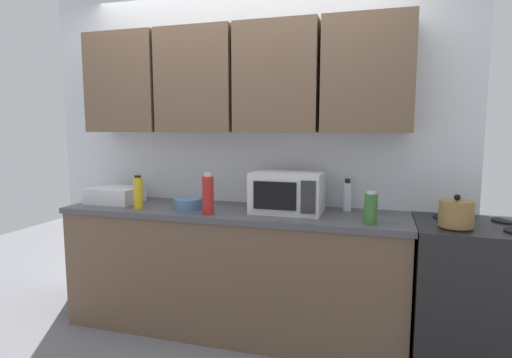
{
  "coord_description": "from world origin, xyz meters",
  "views": [
    {
      "loc": [
        1.0,
        -3.05,
        1.48
      ],
      "look_at": [
        0.17,
        -0.25,
        1.12
      ],
      "focal_mm": 29.03,
      "sensor_mm": 36.0,
      "label": 1
    }
  ],
  "objects_px": {
    "stove_range": "(477,296)",
    "microwave": "(288,192)",
    "bottle_red_sauce": "(208,195)",
    "dish_rack": "(115,195)",
    "bottle_clear_tall": "(347,196)",
    "bowl_ceramic_small": "(188,204)",
    "bottle_green_oil": "(371,208)",
    "bottle_yellow_mustard": "(138,192)",
    "kettle": "(456,213)"
  },
  "relations": [
    {
      "from": "bottle_yellow_mustard",
      "to": "bowl_ceramic_small",
      "type": "xyz_separation_m",
      "value": [
        0.35,
        0.09,
        -0.08
      ]
    },
    {
      "from": "bottle_clear_tall",
      "to": "bowl_ceramic_small",
      "type": "height_order",
      "value": "bottle_clear_tall"
    },
    {
      "from": "kettle",
      "to": "bottle_yellow_mustard",
      "type": "relative_size",
      "value": 0.8
    },
    {
      "from": "microwave",
      "to": "bottle_green_oil",
      "type": "height_order",
      "value": "microwave"
    },
    {
      "from": "kettle",
      "to": "bottle_red_sauce",
      "type": "xyz_separation_m",
      "value": [
        -1.54,
        -0.04,
        0.04
      ]
    },
    {
      "from": "bottle_yellow_mustard",
      "to": "stove_range",
      "type": "bearing_deg",
      "value": 3.43
    },
    {
      "from": "microwave",
      "to": "dish_rack",
      "type": "distance_m",
      "value": 1.38
    },
    {
      "from": "dish_rack",
      "to": "bottle_red_sauce",
      "type": "bearing_deg",
      "value": -12.74
    },
    {
      "from": "stove_range",
      "to": "microwave",
      "type": "bearing_deg",
      "value": 177.47
    },
    {
      "from": "kettle",
      "to": "microwave",
      "type": "distance_m",
      "value": 1.06
    },
    {
      "from": "stove_range",
      "to": "bottle_yellow_mustard",
      "type": "xyz_separation_m",
      "value": [
        -2.28,
        -0.14,
        0.56
      ]
    },
    {
      "from": "bottle_yellow_mustard",
      "to": "bottle_clear_tall",
      "type": "height_order",
      "value": "bottle_yellow_mustard"
    },
    {
      "from": "bottle_red_sauce",
      "to": "bottle_green_oil",
      "type": "height_order",
      "value": "bottle_red_sauce"
    },
    {
      "from": "stove_range",
      "to": "bottle_clear_tall",
      "type": "xyz_separation_m",
      "value": [
        -0.82,
        0.21,
        0.55
      ]
    },
    {
      "from": "stove_range",
      "to": "bowl_ceramic_small",
      "type": "xyz_separation_m",
      "value": [
        -1.93,
        -0.04,
        0.49
      ]
    },
    {
      "from": "microwave",
      "to": "bottle_clear_tall",
      "type": "distance_m",
      "value": 0.43
    },
    {
      "from": "bottle_red_sauce",
      "to": "bowl_ceramic_small",
      "type": "bearing_deg",
      "value": 147.94
    },
    {
      "from": "bottle_green_oil",
      "to": "bowl_ceramic_small",
      "type": "xyz_separation_m",
      "value": [
        -1.28,
        0.12,
        -0.06
      ]
    },
    {
      "from": "microwave",
      "to": "bottle_red_sauce",
      "type": "distance_m",
      "value": 0.55
    },
    {
      "from": "bottle_clear_tall",
      "to": "bottle_red_sauce",
      "type": "bearing_deg",
      "value": -156.38
    },
    {
      "from": "microwave",
      "to": "bottle_green_oil",
      "type": "bearing_deg",
      "value": -20.67
    },
    {
      "from": "bottle_red_sauce",
      "to": "bottle_clear_tall",
      "type": "height_order",
      "value": "bottle_red_sauce"
    },
    {
      "from": "kettle",
      "to": "microwave",
      "type": "relative_size",
      "value": 0.4
    },
    {
      "from": "bowl_ceramic_small",
      "to": "kettle",
      "type": "bearing_deg",
      "value": -3.18
    },
    {
      "from": "stove_range",
      "to": "dish_rack",
      "type": "bearing_deg",
      "value": 179.56
    },
    {
      "from": "bottle_clear_tall",
      "to": "stove_range",
      "type": "bearing_deg",
      "value": -14.62
    },
    {
      "from": "bottle_green_oil",
      "to": "kettle",
      "type": "bearing_deg",
      "value": 2.22
    },
    {
      "from": "microwave",
      "to": "bottle_red_sauce",
      "type": "bearing_deg",
      "value": -155.18
    },
    {
      "from": "kettle",
      "to": "bottle_clear_tall",
      "type": "bearing_deg",
      "value": 151.37
    },
    {
      "from": "dish_rack",
      "to": "bowl_ceramic_small",
      "type": "relative_size",
      "value": 1.83
    },
    {
      "from": "bottle_red_sauce",
      "to": "bottle_yellow_mustard",
      "type": "xyz_separation_m",
      "value": [
        -0.57,
        0.04,
        -0.02
      ]
    },
    {
      "from": "bottle_red_sauce",
      "to": "bottle_clear_tall",
      "type": "relative_size",
      "value": 1.25
    },
    {
      "from": "bottle_red_sauce",
      "to": "bottle_clear_tall",
      "type": "distance_m",
      "value": 0.98
    },
    {
      "from": "microwave",
      "to": "bottle_clear_tall",
      "type": "bearing_deg",
      "value": 22.06
    },
    {
      "from": "microwave",
      "to": "bottle_clear_tall",
      "type": "xyz_separation_m",
      "value": [
        0.39,
        0.16,
        -0.04
      ]
    },
    {
      "from": "bottle_green_oil",
      "to": "bottle_red_sauce",
      "type": "bearing_deg",
      "value": -178.96
    },
    {
      "from": "kettle",
      "to": "bottle_yellow_mustard",
      "type": "bearing_deg",
      "value": 179.9
    },
    {
      "from": "stove_range",
      "to": "bottle_yellow_mustard",
      "type": "bearing_deg",
      "value": -176.57
    },
    {
      "from": "bottle_red_sauce",
      "to": "dish_rack",
      "type": "bearing_deg",
      "value": 167.26
    },
    {
      "from": "bottle_red_sauce",
      "to": "microwave",
      "type": "bearing_deg",
      "value": 24.82
    },
    {
      "from": "kettle",
      "to": "bottle_red_sauce",
      "type": "distance_m",
      "value": 1.54
    },
    {
      "from": "stove_range",
      "to": "bottle_yellow_mustard",
      "type": "distance_m",
      "value": 2.35
    },
    {
      "from": "kettle",
      "to": "microwave",
      "type": "xyz_separation_m",
      "value": [
        -1.04,
        0.19,
        0.05
      ]
    },
    {
      "from": "dish_rack",
      "to": "bowl_ceramic_small",
      "type": "distance_m",
      "value": 0.66
    },
    {
      "from": "stove_range",
      "to": "bottle_red_sauce",
      "type": "bearing_deg",
      "value": -174.06
    },
    {
      "from": "bottle_green_oil",
      "to": "bottle_yellow_mustard",
      "type": "bearing_deg",
      "value": 179.22
    },
    {
      "from": "dish_rack",
      "to": "bottle_clear_tall",
      "type": "xyz_separation_m",
      "value": [
        1.77,
        0.19,
        0.04
      ]
    },
    {
      "from": "microwave",
      "to": "bottle_clear_tall",
      "type": "height_order",
      "value": "microwave"
    },
    {
      "from": "stove_range",
      "to": "bottle_red_sauce",
      "type": "distance_m",
      "value": 1.82
    },
    {
      "from": "stove_range",
      "to": "bowl_ceramic_small",
      "type": "relative_size",
      "value": 4.38
    }
  ]
}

